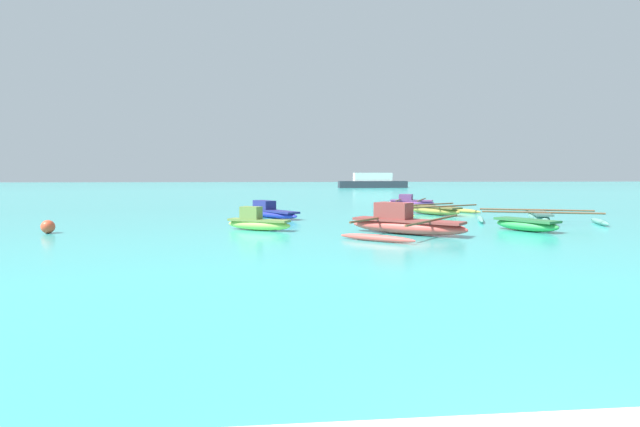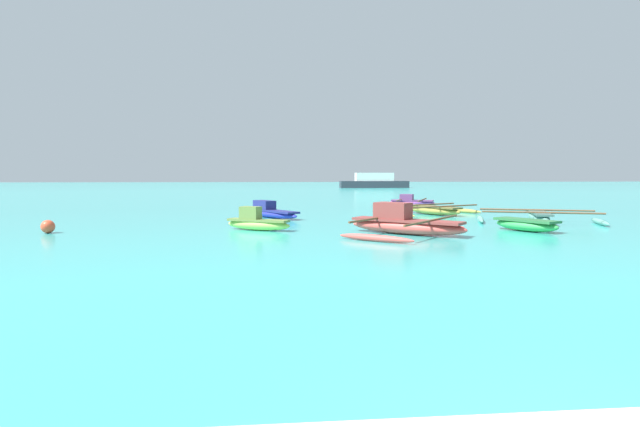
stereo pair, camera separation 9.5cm
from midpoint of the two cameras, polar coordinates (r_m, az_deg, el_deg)
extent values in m
ellipsoid|color=#E84F48|center=(16.20, 10.03, -1.51)|extent=(3.54, 3.12, 0.48)
cube|color=brown|center=(16.18, 10.04, -0.81)|extent=(3.28, 2.90, 0.08)
cube|color=brown|center=(16.36, 8.49, 0.34)|extent=(1.28, 1.22, 0.53)
cylinder|color=brown|center=(15.84, 12.97, -0.75)|extent=(2.74, 3.29, 0.07)
cylinder|color=brown|center=(16.56, 7.25, -0.44)|extent=(2.74, 3.29, 0.07)
ellipsoid|color=#E84F48|center=(18.15, 12.76, -1.35)|extent=(1.97, 1.68, 0.20)
ellipsoid|color=#E84F48|center=(14.34, 6.56, -2.81)|extent=(1.97, 1.68, 0.20)
ellipsoid|color=#A48F3C|center=(24.26, 12.94, 0.36)|extent=(2.13, 3.23, 0.42)
cube|color=brown|center=(24.25, 12.94, 0.75)|extent=(1.99, 2.99, 0.08)
cylinder|color=brown|center=(23.74, 14.22, 0.80)|extent=(3.88, 2.06, 0.07)
cylinder|color=brown|center=(24.76, 11.73, 0.99)|extent=(3.88, 2.06, 0.07)
ellipsoid|color=#A48F3C|center=(25.86, 16.30, 0.30)|extent=(1.13, 1.94, 0.20)
ellipsoid|color=#A48F3C|center=(22.77, 9.11, -0.12)|extent=(1.13, 1.94, 0.20)
ellipsoid|color=#AD4FAC|center=(31.60, 10.58, 1.25)|extent=(2.88, 1.92, 0.32)
cube|color=#6C386B|center=(31.60, 10.58, 1.47)|extent=(2.66, 1.80, 0.08)
cube|color=#6C386B|center=(31.64, 9.97, 1.87)|extent=(1.01, 0.97, 0.35)
cylinder|color=brown|center=(31.51, 11.71, 1.55)|extent=(1.60, 3.39, 0.07)
cylinder|color=brown|center=(31.69, 9.47, 1.60)|extent=(1.60, 3.39, 0.07)
ellipsoid|color=#AD4FAC|center=(33.43, 11.05, 1.32)|extent=(1.79, 0.96, 0.20)
ellipsoid|color=#AD4FAC|center=(29.78, 10.04, 0.95)|extent=(1.79, 0.96, 0.20)
ellipsoid|color=green|center=(18.22, 22.65, -1.23)|extent=(1.74, 2.38, 0.41)
cube|color=#2B6B38|center=(18.20, 22.66, -0.71)|extent=(1.63, 2.20, 0.08)
ellipsoid|color=#AEDB5A|center=(17.18, -6.91, -1.29)|extent=(2.35, 1.60, 0.39)
cube|color=olive|center=(17.16, -6.92, -0.78)|extent=(2.18, 1.49, 0.08)
cube|color=olive|center=(17.29, -7.79, 0.09)|extent=(0.80, 0.70, 0.43)
ellipsoid|color=#5E9B8B|center=(21.41, 23.84, -0.41)|extent=(1.68, 3.21, 0.45)
cube|color=#406259|center=(21.39, 23.85, 0.08)|extent=(1.57, 2.96, 0.08)
cylinder|color=brown|center=(22.10, 23.57, 0.37)|extent=(4.10, 1.56, 0.07)
cylinder|color=brown|center=(20.68, 24.17, 0.10)|extent=(4.10, 1.56, 0.07)
ellipsoid|color=#5E9B8B|center=(21.19, 18.02, -0.63)|extent=(0.98, 2.23, 0.20)
ellipsoid|color=#5E9B8B|center=(21.87, 29.45, -0.84)|extent=(0.98, 2.23, 0.20)
ellipsoid|color=#292FAC|center=(22.21, -5.56, -0.01)|extent=(2.71, 3.80, 0.35)
cube|color=navy|center=(22.20, -5.57, 0.34)|extent=(2.51, 3.51, 0.08)
cube|color=navy|center=(22.62, -6.25, 1.00)|extent=(1.07, 1.26, 0.39)
sphere|color=#E54C2D|center=(18.46, -28.53, -1.32)|extent=(0.43, 0.43, 0.43)
cube|color=#2D333D|center=(70.64, 6.24, 3.33)|extent=(9.60, 2.11, 0.96)
cube|color=white|center=(70.63, 6.25, 4.18)|extent=(5.28, 1.79, 1.15)
camera|label=1|loc=(0.05, -89.87, 0.01)|focal=28.00mm
camera|label=2|loc=(0.05, 90.13, -0.01)|focal=28.00mm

